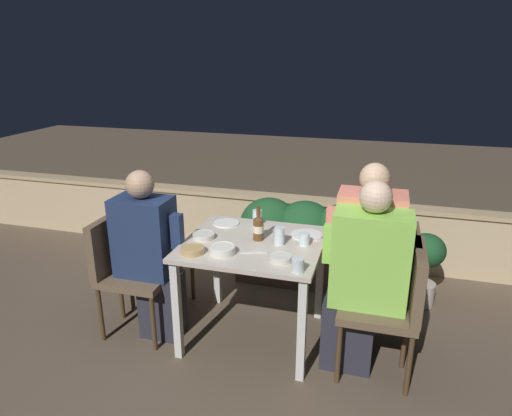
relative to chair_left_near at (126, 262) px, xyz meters
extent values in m
plane|color=brown|center=(0.90, 0.15, -0.53)|extent=(16.00, 16.00, 0.00)
cube|color=tan|center=(0.90, 1.55, -0.24)|extent=(9.00, 0.14, 0.58)
cube|color=tan|center=(0.90, 1.55, 0.07)|extent=(9.00, 0.18, 0.04)
cube|color=#BCB2A3|center=(0.90, 0.15, 0.19)|extent=(0.92, 0.84, 0.03)
cube|color=silver|center=(0.49, -0.22, -0.18)|extent=(0.05, 0.05, 0.70)
cube|color=silver|center=(1.31, -0.22, -0.18)|extent=(0.05, 0.05, 0.70)
cube|color=silver|center=(0.49, 0.51, -0.18)|extent=(0.05, 0.05, 0.70)
cube|color=silver|center=(1.31, 0.51, -0.18)|extent=(0.05, 0.05, 0.70)
cube|color=brown|center=(1.10, 1.05, -0.39)|extent=(1.16, 0.36, 0.28)
ellipsoid|color=#194723|center=(0.78, 1.05, -0.03)|extent=(0.52, 0.47, 0.49)
ellipsoid|color=#194723|center=(1.10, 1.05, -0.03)|extent=(0.52, 0.47, 0.49)
ellipsoid|color=#194723|center=(1.42, 1.05, -0.03)|extent=(0.52, 0.47, 0.49)
cube|color=brown|center=(0.10, 0.00, -0.09)|extent=(0.47, 0.47, 0.05)
cube|color=brown|center=(-0.11, 0.00, 0.14)|extent=(0.06, 0.47, 0.39)
cylinder|color=#47321E|center=(-0.11, -0.20, -0.32)|extent=(0.03, 0.03, 0.42)
cylinder|color=#47321E|center=(0.30, -0.20, -0.32)|extent=(0.03, 0.03, 0.42)
cylinder|color=#47321E|center=(-0.11, 0.20, -0.32)|extent=(0.03, 0.03, 0.42)
cylinder|color=#47321E|center=(0.30, 0.20, -0.32)|extent=(0.03, 0.03, 0.42)
cube|color=#282833|center=(0.27, 0.00, -0.29)|extent=(0.27, 0.23, 0.47)
cube|color=navy|center=(0.17, 0.00, 0.22)|extent=(0.39, 0.26, 0.55)
cube|color=navy|center=(0.42, 0.00, 0.28)|extent=(0.07, 0.07, 0.24)
sphere|color=tan|center=(0.17, 0.00, 0.59)|extent=(0.19, 0.19, 0.19)
cube|color=brown|center=(0.08, 0.29, -0.09)|extent=(0.47, 0.47, 0.05)
cube|color=brown|center=(-0.13, 0.29, 0.14)|extent=(0.06, 0.47, 0.39)
cylinder|color=#47321E|center=(-0.13, 0.09, -0.32)|extent=(0.03, 0.03, 0.42)
cylinder|color=#47321E|center=(0.28, 0.09, -0.32)|extent=(0.03, 0.03, 0.42)
cylinder|color=#47321E|center=(-0.13, 0.50, -0.32)|extent=(0.03, 0.03, 0.42)
cylinder|color=#47321E|center=(0.28, 0.50, -0.32)|extent=(0.03, 0.03, 0.42)
cube|color=brown|center=(1.74, 0.01, -0.09)|extent=(0.47, 0.47, 0.05)
cube|color=brown|center=(1.95, 0.01, 0.14)|extent=(0.06, 0.47, 0.39)
cylinder|color=#47321E|center=(1.54, -0.19, -0.32)|extent=(0.03, 0.03, 0.42)
cylinder|color=#47321E|center=(1.95, -0.19, -0.32)|extent=(0.03, 0.03, 0.42)
cylinder|color=#47321E|center=(1.54, 0.22, -0.32)|extent=(0.03, 0.03, 0.42)
cylinder|color=#47321E|center=(1.95, 0.22, -0.32)|extent=(0.03, 0.03, 0.42)
cube|color=#282833|center=(1.57, 0.01, -0.29)|extent=(0.32, 0.23, 0.47)
cube|color=#8CCC4C|center=(1.67, 0.01, 0.24)|extent=(0.46, 0.26, 0.60)
cube|color=#8CCC4C|center=(1.42, 0.01, 0.31)|extent=(0.07, 0.07, 0.24)
sphere|color=beige|center=(1.67, 0.01, 0.63)|extent=(0.19, 0.19, 0.19)
cube|color=brown|center=(1.72, 0.27, -0.09)|extent=(0.47, 0.47, 0.05)
cube|color=brown|center=(1.93, 0.27, 0.14)|extent=(0.06, 0.47, 0.39)
cylinder|color=#47321E|center=(1.52, 0.07, -0.32)|extent=(0.03, 0.03, 0.42)
cylinder|color=#47321E|center=(1.93, 0.07, -0.32)|extent=(0.03, 0.03, 0.42)
cylinder|color=#47321E|center=(1.52, 0.48, -0.32)|extent=(0.03, 0.03, 0.42)
cylinder|color=#47321E|center=(1.93, 0.48, -0.32)|extent=(0.03, 0.03, 0.42)
cube|color=#282833|center=(1.55, 0.27, -0.29)|extent=(0.30, 0.23, 0.47)
cube|color=#E07A66|center=(1.65, 0.27, 0.26)|extent=(0.43, 0.26, 0.64)
cube|color=#E07A66|center=(1.40, 0.27, 0.33)|extent=(0.07, 0.07, 0.24)
sphere|color=tan|center=(1.65, 0.27, 0.67)|extent=(0.19, 0.19, 0.19)
cylinder|color=brown|center=(0.93, 0.19, 0.28)|extent=(0.07, 0.07, 0.15)
cylinder|color=beige|center=(0.93, 0.19, 0.28)|extent=(0.07, 0.07, 0.05)
cone|color=brown|center=(0.93, 0.19, 0.36)|extent=(0.07, 0.07, 0.03)
cylinder|color=brown|center=(0.93, 0.19, 0.41)|extent=(0.03, 0.03, 0.06)
cylinder|color=white|center=(1.23, 0.35, 0.21)|extent=(0.22, 0.22, 0.01)
cylinder|color=white|center=(0.62, 0.42, 0.21)|extent=(0.19, 0.19, 0.01)
cylinder|color=beige|center=(0.56, 0.12, 0.22)|extent=(0.15, 0.15, 0.03)
torus|color=beige|center=(0.56, 0.12, 0.23)|extent=(0.15, 0.15, 0.01)
cylinder|color=beige|center=(1.15, -0.09, 0.22)|extent=(0.14, 0.14, 0.03)
torus|color=beige|center=(1.15, -0.09, 0.23)|extent=(0.14, 0.14, 0.01)
cylinder|color=silver|center=(0.77, -0.09, 0.23)|extent=(0.17, 0.17, 0.05)
torus|color=silver|center=(0.77, -0.09, 0.25)|extent=(0.17, 0.17, 0.01)
cylinder|color=tan|center=(0.58, -0.13, 0.22)|extent=(0.15, 0.15, 0.04)
torus|color=tan|center=(0.58, -0.13, 0.24)|extent=(0.15, 0.15, 0.01)
cylinder|color=silver|center=(0.84, 0.47, 0.26)|extent=(0.07, 0.07, 0.11)
cylinder|color=silver|center=(1.24, 0.19, 0.25)|extent=(0.07, 0.07, 0.08)
cylinder|color=silver|center=(1.27, -0.20, 0.25)|extent=(0.07, 0.07, 0.08)
cylinder|color=silver|center=(1.08, 0.15, 0.26)|extent=(0.07, 0.07, 0.12)
cube|color=silver|center=(0.96, -0.02, 0.21)|extent=(0.17, 0.07, 0.01)
cylinder|color=#B2A899|center=(2.08, 0.94, -0.44)|extent=(0.21, 0.21, 0.18)
cylinder|color=#47331E|center=(2.08, 0.94, -0.26)|extent=(0.03, 0.03, 0.17)
ellipsoid|color=#194723|center=(2.08, 0.94, -0.06)|extent=(0.30, 0.30, 0.27)
camera|label=1|loc=(1.70, -2.56, 1.42)|focal=32.00mm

